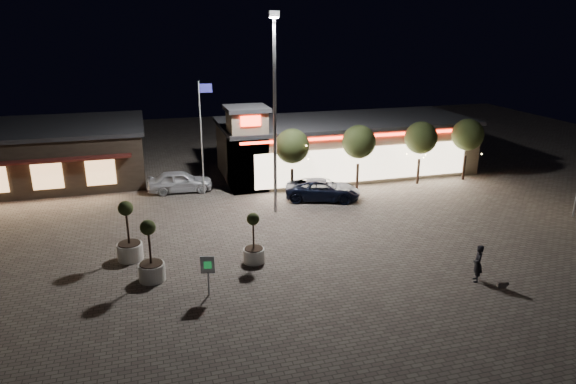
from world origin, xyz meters
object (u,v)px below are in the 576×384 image
object	(u,v)px
pickup_truck	(323,189)
valet_sign	(208,268)
pedestrian	(478,264)
planter_mid	(151,262)
white_sedan	(180,181)
planter_left	(129,242)

from	to	relation	value
pickup_truck	valet_sign	world-z (taller)	valet_sign
pedestrian	planter_mid	xyz separation A→B (m)	(-14.82, 4.36, 0.03)
pickup_truck	white_sedan	size ratio (longest dim) A/B	1.12
planter_left	white_sedan	bearing A→B (deg)	72.27
planter_left	planter_mid	world-z (taller)	planter_left
planter_mid	pedestrian	bearing A→B (deg)	-16.38
pickup_truck	planter_mid	size ratio (longest dim) A/B	1.68
pickup_truck	valet_sign	xyz separation A→B (m)	(-9.40, -11.08, 0.62)
pickup_truck	white_sedan	bearing A→B (deg)	84.36
valet_sign	planter_left	bearing A→B (deg)	125.56
white_sedan	pedestrian	distance (m)	21.64
planter_mid	pickup_truck	bearing A→B (deg)	37.01
pedestrian	valet_sign	world-z (taller)	valet_sign
pickup_truck	pedestrian	distance (m)	13.60
pedestrian	valet_sign	xyz separation A→B (m)	(-12.41, 2.18, 0.42)
pedestrian	planter_left	size ratio (longest dim) A/B	0.57
pedestrian	valet_sign	distance (m)	12.60
planter_mid	white_sedan	bearing A→B (deg)	79.73
planter_left	pedestrian	bearing A→B (deg)	-23.78
white_sedan	planter_mid	bearing A→B (deg)	173.11
pedestrian	pickup_truck	bearing A→B (deg)	-140.87
pickup_truck	pedestrian	world-z (taller)	pedestrian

